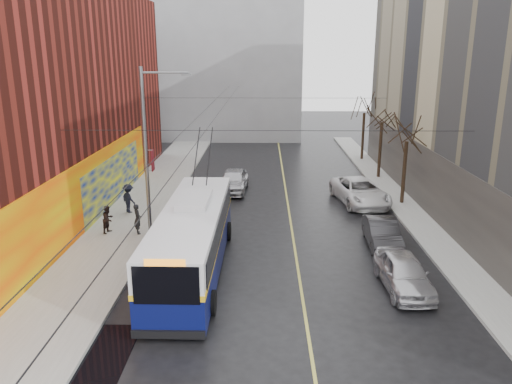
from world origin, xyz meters
TOP-DOWN VIEW (x-y plane):
  - ground at (0.00, 0.00)m, footprint 140.00×140.00m
  - sidewalk_left at (-8.00, 12.00)m, footprint 4.00×60.00m
  - sidewalk_right at (9.00, 12.00)m, footprint 2.00×60.00m
  - lane_line at (1.50, 14.00)m, footprint 0.12×50.00m
  - building_far at (-6.00, 44.99)m, footprint 20.50×12.10m
  - streetlight_pole at (-6.14, 10.00)m, footprint 2.65×0.60m
  - catenary_wires at (-2.54, 14.77)m, footprint 18.00×60.00m
  - tree_near at (9.00, 16.00)m, footprint 3.20×3.20m
  - tree_mid at (9.00, 23.00)m, footprint 3.20×3.20m
  - tree_far at (9.00, 30.00)m, footprint 3.20×3.20m
  - puddle at (-5.65, -1.18)m, footprint 2.27×3.75m
  - pigeons_flying at (-1.41, 9.85)m, footprint 1.99×3.25m
  - trolleybus at (-3.31, 5.47)m, footprint 2.92×12.17m
  - parked_car_a at (5.80, 3.77)m, footprint 1.94×4.46m
  - parked_car_b at (6.01, 8.61)m, footprint 1.66×4.33m
  - parked_car_c at (6.26, 16.24)m, footprint 3.65×6.24m
  - following_car at (-2.28, 19.03)m, footprint 2.21×4.86m
  - pedestrian_a at (-6.93, 9.90)m, footprint 0.61×0.71m
  - pedestrian_b at (-8.58, 10.03)m, footprint 0.79×0.89m
  - pedestrian_c at (-8.39, 13.60)m, footprint 1.30×1.26m

SIDE VIEW (x-z plane):
  - ground at x=0.00m, z-range 0.00..0.00m
  - lane_line at x=1.50m, z-range 0.00..0.01m
  - puddle at x=-5.65m, z-range 0.00..0.01m
  - sidewalk_left at x=-8.00m, z-range 0.00..0.15m
  - sidewalk_right at x=9.00m, z-range 0.00..0.15m
  - parked_car_b at x=6.01m, z-range 0.00..1.41m
  - parked_car_a at x=5.80m, z-range 0.00..1.50m
  - following_car at x=-2.28m, z-range 0.00..1.62m
  - parked_car_c at x=6.26m, z-range 0.00..1.63m
  - pedestrian_b at x=-8.58m, z-range 0.15..1.68m
  - pedestrian_a at x=-6.93m, z-range 0.15..1.81m
  - pedestrian_c at x=-8.39m, z-range 0.15..1.94m
  - trolleybus at x=-3.31m, z-range -1.27..4.46m
  - streetlight_pole at x=-6.14m, z-range 0.35..9.35m
  - tree_near at x=9.00m, z-range 1.78..8.18m
  - tree_far at x=9.00m, z-range 1.86..8.43m
  - tree_mid at x=9.00m, z-range 1.91..8.59m
  - catenary_wires at x=-2.54m, z-range 6.13..6.36m
  - pigeons_flying at x=-1.41m, z-range 5.88..7.65m
  - building_far at x=-6.00m, z-range 0.02..18.02m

